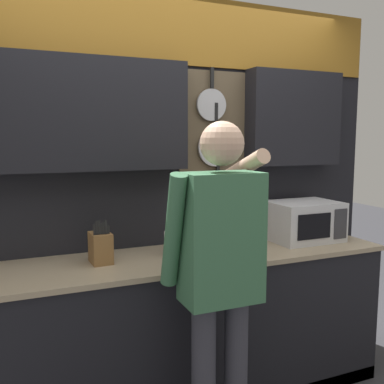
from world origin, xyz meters
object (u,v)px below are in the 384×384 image
person (220,264)px  knife_block (101,247)px  utensil_crock (173,240)px  microwave (304,221)px

person → knife_block: bearing=130.0°
utensil_crock → knife_block: bearing=-179.8°
knife_block → utensil_crock: 0.43m
knife_block → person: size_ratio=0.15×
microwave → person: bearing=-148.9°
microwave → knife_block: 1.40m
microwave → knife_block: microwave is taller
utensil_crock → person: bearing=-86.3°
utensil_crock → person: size_ratio=0.21×
utensil_crock → person: 0.56m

